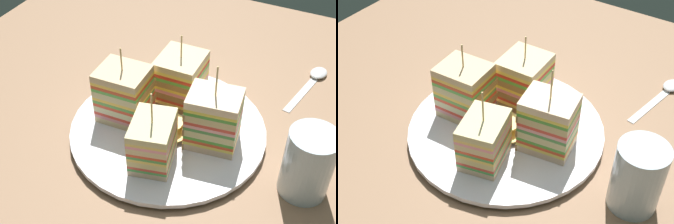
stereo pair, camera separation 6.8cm
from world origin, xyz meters
TOP-DOWN VIEW (x-y plane):
  - ground_plane at (0.00, 0.00)cm, footprint 96.15×94.97cm
  - plate at (0.00, 0.00)cm, footprint 29.78×29.78cm
  - sandwich_wedge_0 at (-1.12, 7.01)cm, footprint 7.07×8.46cm
  - sandwich_wedge_1 at (-7.10, 0.15)cm, footprint 8.13×6.76cm
  - sandwich_wedge_2 at (1.21, -7.00)cm, footprint 6.90×7.53cm
  - sandwich_wedge_3 at (7.08, 0.57)cm, footprint 7.64×6.62cm
  - chip_pile at (-0.54, 0.92)cm, footprint 7.73×6.60cm
  - spoon at (-17.22, -23.77)cm, footprint 4.88×14.69cm
  - drinking_glass at (-21.12, 1.81)cm, footprint 6.57×6.57cm

SIDE VIEW (x-z plane):
  - ground_plane at x=0.00cm, z-range -1.80..0.00cm
  - spoon at x=-17.22cm, z-range -0.09..0.91cm
  - plate at x=0.00cm, z-range 0.14..1.50cm
  - chip_pile at x=-0.54cm, z-range 1.10..3.96cm
  - drinking_glass at x=-21.12cm, z-range -0.75..9.24cm
  - sandwich_wedge_0 at x=-1.12cm, z-range -1.04..10.88cm
  - sandwich_wedge_2 at x=1.21cm, z-range -0.57..11.38cm
  - sandwich_wedge_3 at x=7.08cm, z-range -0.56..11.94cm
  - sandwich_wedge_1 at x=-7.10cm, z-range -0.98..12.47cm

